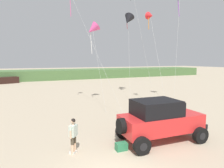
% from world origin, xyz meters
% --- Properties ---
extents(dune_ridge, '(90.00, 8.78, 2.09)m').
position_xyz_m(dune_ridge, '(-0.96, 41.62, 1.05)').
color(dune_ridge, '#4C703D').
rests_on(dune_ridge, ground_plane).
extents(jeep, '(4.91, 2.56, 2.26)m').
position_xyz_m(jeep, '(3.48, 2.02, 1.20)').
color(jeep, red).
rests_on(jeep, ground_plane).
extents(person_watching, '(0.47, 0.50, 1.67)m').
position_xyz_m(person_watching, '(-1.08, 2.52, 0.94)').
color(person_watching, '#DBB28E').
rests_on(person_watching, ground_plane).
extents(cooler_box, '(0.57, 0.38, 0.38)m').
position_xyz_m(cooler_box, '(1.09, 1.85, 0.19)').
color(cooler_box, '#2D7F51').
rests_on(cooler_box, ground_plane).
extents(distant_sedan, '(4.52, 2.95, 1.20)m').
position_xyz_m(distant_sedan, '(-5.83, 35.66, 0.60)').
color(distant_sedan, black).
rests_on(distant_sedan, ground_plane).
extents(kite_white_parafoil, '(1.84, 5.01, 8.96)m').
position_xyz_m(kite_white_parafoil, '(8.20, 9.91, 8.48)').
color(kite_white_parafoil, red).
rests_on(kite_white_parafoil, ground_plane).
extents(kite_blue_swept, '(3.03, 5.23, 10.06)m').
position_xyz_m(kite_blue_swept, '(8.97, 15.59, 9.18)').
color(kite_blue_swept, black).
rests_on(kite_blue_swept, ground_plane).
extents(kite_black_sled, '(1.68, 4.74, 8.13)m').
position_xyz_m(kite_black_sled, '(3.36, 12.54, 7.32)').
color(kite_black_sled, '#E04C93').
rests_on(kite_black_sled, ground_plane).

